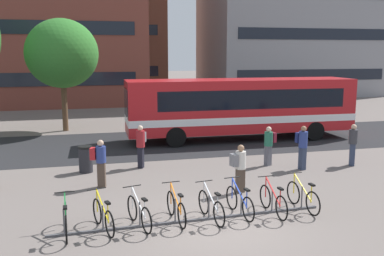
{
  "coord_description": "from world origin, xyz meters",
  "views": [
    {
      "loc": [
        -3.28,
        -10.37,
        4.54
      ],
      "look_at": [
        0.49,
        5.07,
        1.76
      ],
      "focal_mm": 40.07,
      "sensor_mm": 36.0,
      "label": 1
    }
  ],
  "objects_px": {
    "parked_bicycle_green_0": "(66,221)",
    "parked_bicycle_white_2": "(139,213)",
    "commuter_red_pack_0": "(100,160)",
    "commuter_grey_pack_5": "(240,165)",
    "parked_bicycle_silver_4": "(211,207)",
    "commuter_grey_pack_6": "(141,143)",
    "street_tree_0": "(62,54)",
    "city_bus": "(240,106)",
    "parked_bicycle_blue_5": "(240,202)",
    "commuter_red_pack_2": "(353,142)",
    "parked_bicycle_yellow_1": "(103,216)",
    "commuter_maroon_pack_3": "(269,143)",
    "commuter_navy_pack_1": "(302,144)",
    "parked_bicycle_red_6": "(273,201)",
    "trash_bin": "(86,159)",
    "parked_bicycle_yellow_7": "(303,197)",
    "parked_bicycle_orange_3": "(176,208)"
  },
  "relations": [
    {
      "from": "parked_bicycle_silver_4",
      "to": "parked_bicycle_blue_5",
      "type": "bearing_deg",
      "value": -88.07
    },
    {
      "from": "commuter_grey_pack_5",
      "to": "commuter_grey_pack_6",
      "type": "bearing_deg",
      "value": 111.04
    },
    {
      "from": "parked_bicycle_yellow_1",
      "to": "parked_bicycle_silver_4",
      "type": "xyz_separation_m",
      "value": [
        2.9,
        -0.01,
        0.0
      ]
    },
    {
      "from": "parked_bicycle_yellow_1",
      "to": "parked_bicycle_silver_4",
      "type": "relative_size",
      "value": 0.98
    },
    {
      "from": "parked_bicycle_yellow_7",
      "to": "commuter_grey_pack_5",
      "type": "distance_m",
      "value": 2.37
    },
    {
      "from": "commuter_grey_pack_6",
      "to": "street_tree_0",
      "type": "height_order",
      "value": "street_tree_0"
    },
    {
      "from": "parked_bicycle_yellow_1",
      "to": "parked_bicycle_yellow_7",
      "type": "xyz_separation_m",
      "value": [
        5.76,
        0.16,
        0.0
      ]
    },
    {
      "from": "city_bus",
      "to": "parked_bicycle_white_2",
      "type": "relative_size",
      "value": 7.18
    },
    {
      "from": "commuter_maroon_pack_3",
      "to": "trash_bin",
      "type": "distance_m",
      "value": 7.32
    },
    {
      "from": "parked_bicycle_yellow_1",
      "to": "commuter_red_pack_0",
      "type": "relative_size",
      "value": 1.01
    },
    {
      "from": "commuter_grey_pack_6",
      "to": "commuter_red_pack_2",
      "type": "bearing_deg",
      "value": 102.8
    },
    {
      "from": "parked_bicycle_green_0",
      "to": "parked_bicycle_white_2",
      "type": "relative_size",
      "value": 1.03
    },
    {
      "from": "parked_bicycle_silver_4",
      "to": "commuter_navy_pack_1",
      "type": "xyz_separation_m",
      "value": [
        4.97,
        4.22,
        0.62
      ]
    },
    {
      "from": "commuter_grey_pack_5",
      "to": "parked_bicycle_silver_4",
      "type": "bearing_deg",
      "value": -141.33
    },
    {
      "from": "street_tree_0",
      "to": "commuter_grey_pack_5",
      "type": "bearing_deg",
      "value": -65.38
    },
    {
      "from": "parked_bicycle_green_0",
      "to": "parked_bicycle_orange_3",
      "type": "relative_size",
      "value": 1.0
    },
    {
      "from": "parked_bicycle_green_0",
      "to": "parked_bicycle_white_2",
      "type": "height_order",
      "value": "same"
    },
    {
      "from": "parked_bicycle_white_2",
      "to": "commuter_grey_pack_6",
      "type": "height_order",
      "value": "commuter_grey_pack_6"
    },
    {
      "from": "city_bus",
      "to": "parked_bicycle_yellow_7",
      "type": "xyz_separation_m",
      "value": [
        -1.76,
        -10.33,
        -1.39
      ]
    },
    {
      "from": "commuter_navy_pack_1",
      "to": "commuter_red_pack_2",
      "type": "distance_m",
      "value": 2.3
    },
    {
      "from": "parked_bicycle_red_6",
      "to": "commuter_navy_pack_1",
      "type": "height_order",
      "value": "commuter_navy_pack_1"
    },
    {
      "from": "parked_bicycle_yellow_1",
      "to": "street_tree_0",
      "type": "bearing_deg",
      "value": -9.82
    },
    {
      "from": "parked_bicycle_yellow_7",
      "to": "parked_bicycle_green_0",
      "type": "bearing_deg",
      "value": 86.77
    },
    {
      "from": "parked_bicycle_red_6",
      "to": "parked_bicycle_white_2",
      "type": "bearing_deg",
      "value": 87.72
    },
    {
      "from": "street_tree_0",
      "to": "parked_bicycle_orange_3",
      "type": "bearing_deg",
      "value": -76.85
    },
    {
      "from": "parked_bicycle_green_0",
      "to": "parked_bicycle_orange_3",
      "type": "xyz_separation_m",
      "value": [
        2.88,
        0.21,
        0.0
      ]
    },
    {
      "from": "parked_bicycle_green_0",
      "to": "commuter_red_pack_0",
      "type": "distance_m",
      "value": 4.0
    },
    {
      "from": "parked_bicycle_yellow_1",
      "to": "commuter_maroon_pack_3",
      "type": "bearing_deg",
      "value": -69.16
    },
    {
      "from": "parked_bicycle_red_6",
      "to": "city_bus",
      "type": "bearing_deg",
      "value": -17.18
    },
    {
      "from": "parked_bicycle_green_0",
      "to": "parked_bicycle_blue_5",
      "type": "relative_size",
      "value": 1.0
    },
    {
      "from": "parked_bicycle_silver_4",
      "to": "street_tree_0",
      "type": "height_order",
      "value": "street_tree_0"
    },
    {
      "from": "parked_bicycle_orange_3",
      "to": "parked_bicycle_blue_5",
      "type": "xyz_separation_m",
      "value": [
        1.84,
        0.02,
        0.0
      ]
    },
    {
      "from": "parked_bicycle_green_0",
      "to": "commuter_grey_pack_5",
      "type": "xyz_separation_m",
      "value": [
        5.4,
        2.16,
        0.54
      ]
    },
    {
      "from": "parked_bicycle_green_0",
      "to": "parked_bicycle_silver_4",
      "type": "relative_size",
      "value": 1.01
    },
    {
      "from": "parked_bicycle_white_2",
      "to": "trash_bin",
      "type": "distance_m",
      "value": 5.95
    },
    {
      "from": "parked_bicycle_blue_5",
      "to": "commuter_navy_pack_1",
      "type": "relative_size",
      "value": 0.98
    },
    {
      "from": "commuter_red_pack_2",
      "to": "commuter_grey_pack_5",
      "type": "xyz_separation_m",
      "value": [
        -5.69,
        -2.2,
        -0.07
      ]
    },
    {
      "from": "city_bus",
      "to": "parked_bicycle_white_2",
      "type": "xyz_separation_m",
      "value": [
        -6.58,
        -10.46,
        -1.39
      ]
    },
    {
      "from": "parked_bicycle_green_0",
      "to": "street_tree_0",
      "type": "bearing_deg",
      "value": -0.62
    },
    {
      "from": "parked_bicycle_white_2",
      "to": "commuter_red_pack_0",
      "type": "height_order",
      "value": "commuter_red_pack_0"
    },
    {
      "from": "commuter_navy_pack_1",
      "to": "commuter_red_pack_2",
      "type": "bearing_deg",
      "value": 83.17
    },
    {
      "from": "parked_bicycle_green_0",
      "to": "parked_bicycle_silver_4",
      "type": "height_order",
      "value": "same"
    },
    {
      "from": "parked_bicycle_yellow_1",
      "to": "street_tree_0",
      "type": "xyz_separation_m",
      "value": [
        -1.61,
        15.37,
        4.14
      ]
    },
    {
      "from": "street_tree_0",
      "to": "commuter_red_pack_2",
      "type": "bearing_deg",
      "value": -43.28
    },
    {
      "from": "parked_bicycle_yellow_1",
      "to": "commuter_maroon_pack_3",
      "type": "xyz_separation_m",
      "value": [
        6.84,
        5.08,
        0.55
      ]
    },
    {
      "from": "parked_bicycle_yellow_1",
      "to": "parked_bicycle_yellow_7",
      "type": "relative_size",
      "value": 0.97
    },
    {
      "from": "commuter_red_pack_0",
      "to": "trash_bin",
      "type": "height_order",
      "value": "commuter_red_pack_0"
    },
    {
      "from": "city_bus",
      "to": "parked_bicycle_red_6",
      "type": "relative_size",
      "value": 7.0
    },
    {
      "from": "street_tree_0",
      "to": "commuter_red_pack_0",
      "type": "bearing_deg",
      "value": -81.86
    },
    {
      "from": "commuter_grey_pack_5",
      "to": "parked_bicycle_red_6",
      "type": "bearing_deg",
      "value": -96.64
    }
  ]
}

